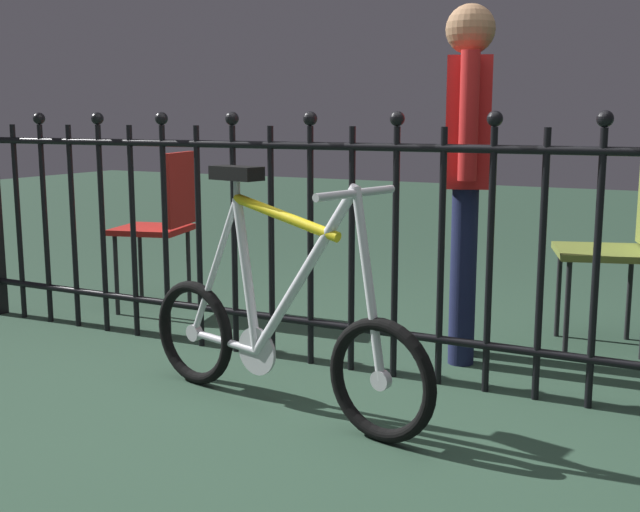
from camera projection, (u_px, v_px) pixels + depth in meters
ground_plane at (321, 419)px, 2.80m from camera, size 20.00×20.00×0.00m
iron_fence at (369, 238)px, 3.22m from camera, size 4.59×0.07×1.11m
bicycle at (278, 330)px, 2.85m from camera, size 1.30×0.43×0.87m
chair_red at (165, 216)px, 4.29m from camera, size 0.45×0.45×0.87m
chair_olive at (622, 237)px, 3.58m from camera, size 0.51×0.51×0.85m
person_visitor at (467, 155)px, 3.37m from camera, size 0.27×0.46×1.51m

